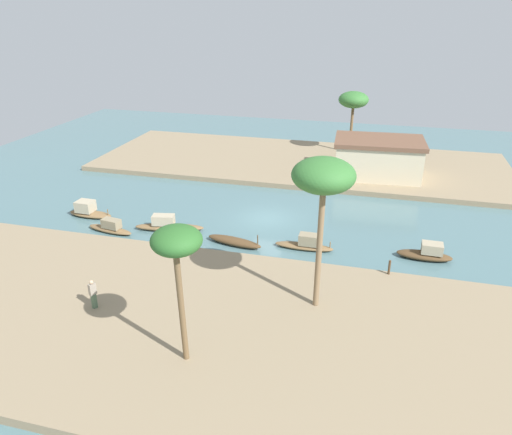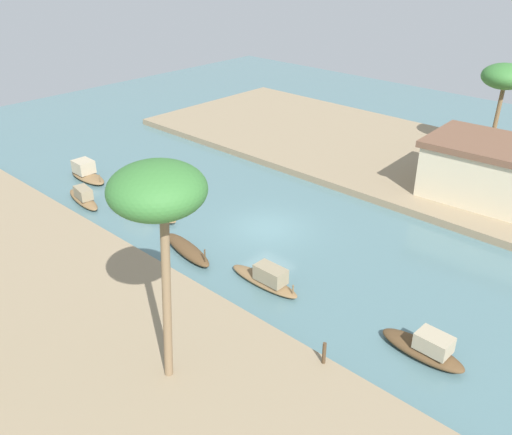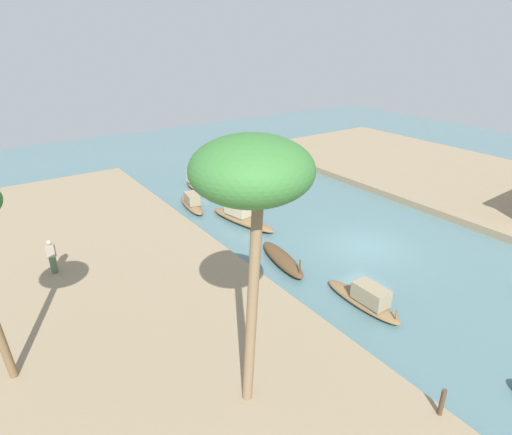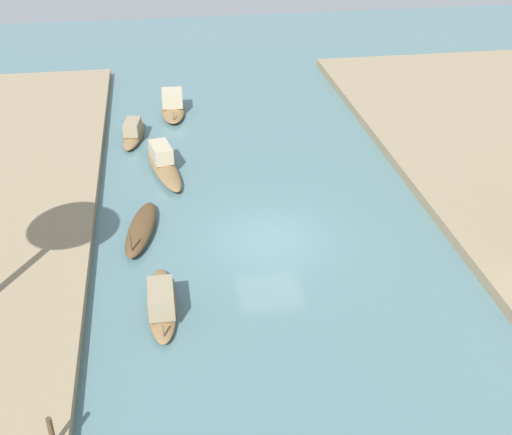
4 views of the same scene
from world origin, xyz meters
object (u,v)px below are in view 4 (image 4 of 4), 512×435
Objects in this scene: sampan_upstream_small at (161,302)px; mooring_post at (51,432)px; sampan_foreground at (173,106)px; sampan_midstream at (163,163)px; sampan_downstream_large at (141,229)px; sampan_with_red_awning at (133,132)px.

mooring_post is at bearing -27.61° from sampan_upstream_small.
sampan_midstream is at bearing -4.58° from sampan_foreground.
sampan_downstream_large is (5.28, -1.01, -0.13)m from sampan_midstream.
sampan_with_red_awning is 0.74× the size of sampan_midstream.
sampan_foreground is 3.96× the size of mooring_post.
sampan_upstream_small is 4.82m from sampan_downstream_large.
mooring_post reaches higher than sampan_upstream_small.
sampan_upstream_small is at bearing 13.06° from sampan_with_red_awning.
mooring_post is (5.27, -2.74, 0.50)m from sampan_upstream_small.
sampan_upstream_small is 4.34× the size of mooring_post.
sampan_foreground reaches higher than sampan_with_red_awning.
sampan_upstream_small is at bearing 18.51° from sampan_downstream_large.
sampan_downstream_large reaches higher than sampan_with_red_awning.
sampan_upstream_small is 1.10× the size of sampan_foreground.
mooring_post is (10.05, -2.12, 0.64)m from sampan_downstream_large.
sampan_with_red_awning is 1.05× the size of sampan_foreground.
sampan_downstream_large is at bearing 11.19° from sampan_with_red_awning.
sampan_midstream is (3.79, 1.34, 0.04)m from sampan_with_red_awning.
mooring_post is (19.12, -1.79, 0.54)m from sampan_with_red_awning.
sampan_foreground is at bearing 176.09° from sampan_upstream_small.
mooring_post is (15.33, -3.12, 0.50)m from sampan_midstream.
sampan_with_red_awning is 19.21m from mooring_post.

